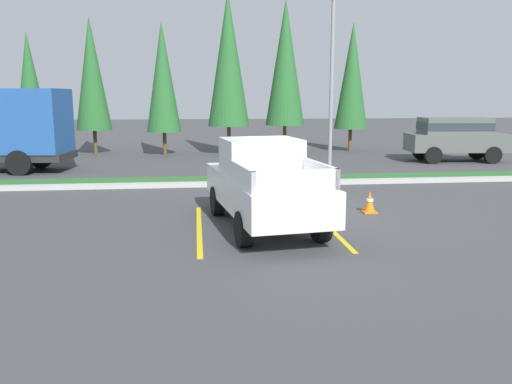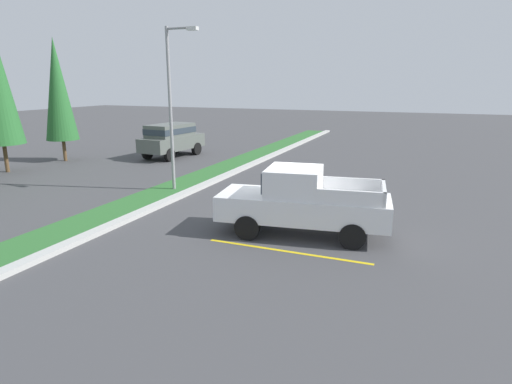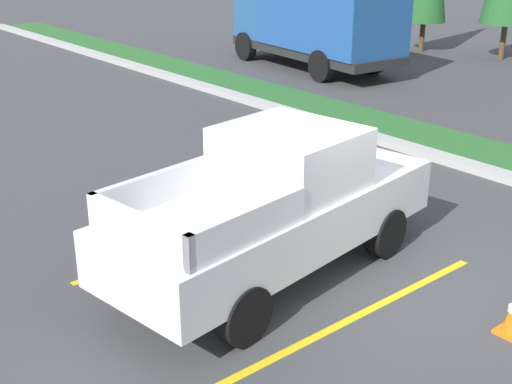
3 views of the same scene
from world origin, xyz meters
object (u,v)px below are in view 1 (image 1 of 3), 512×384
object	(u,v)px
cypress_tree_rightmost	(285,63)
suv_distant	(456,136)
street_light	(333,72)
cypress_tree_right_inner	(228,59)
traffic_cone	(370,202)
pickup_truck_main	(263,184)
cypress_tree_far_right	(352,76)
cypress_tree_leftmost	(30,84)
cypress_tree_left_inner	(92,74)
cypress_tree_center	(163,77)

from	to	relation	value
cypress_tree_rightmost	suv_distant	bearing A→B (deg)	-36.59
street_light	cypress_tree_rightmost	bearing A→B (deg)	89.78
cypress_tree_right_inner	traffic_cone	xyz separation A→B (m)	(2.85, -14.94, -4.71)
cypress_tree_rightmost	traffic_cone	size ratio (longest dim) A/B	13.90
pickup_truck_main	street_light	size ratio (longest dim) A/B	0.80
street_light	cypress_tree_far_right	xyz separation A→B (m)	(3.78, 10.31, 0.25)
cypress_tree_leftmost	cypress_tree_rightmost	bearing A→B (deg)	3.76
pickup_truck_main	cypress_tree_rightmost	world-z (taller)	cypress_tree_rightmost
suv_distant	cypress_tree_left_inner	bearing A→B (deg)	162.86
cypress_tree_leftmost	traffic_cone	bearing A→B (deg)	-49.25
cypress_tree_leftmost	cypress_tree_rightmost	xyz separation A→B (m)	(13.39, 0.88, 1.19)
cypress_tree_right_inner	cypress_tree_rightmost	world-z (taller)	cypress_tree_right_inner
pickup_truck_main	cypress_tree_left_inner	xyz separation A→B (m)	(-7.04, 17.20, 3.22)
street_light	cypress_tree_right_inner	xyz separation A→B (m)	(-3.18, 9.47, 1.05)
suv_distant	street_light	world-z (taller)	street_light
cypress_tree_rightmost	cypress_tree_far_right	size ratio (longest dim) A/B	1.17
cypress_tree_left_inner	traffic_cone	xyz separation A→B (m)	(10.08, -16.02, -3.97)
cypress_tree_leftmost	cypress_tree_far_right	xyz separation A→B (m)	(17.13, 0.67, 0.48)
cypress_tree_center	cypress_tree_far_right	bearing A→B (deg)	4.67
cypress_tree_left_inner	cypress_tree_rightmost	distance (m)	10.47
traffic_cone	pickup_truck_main	bearing A→B (deg)	-158.85
cypress_tree_right_inner	cypress_tree_rightmost	bearing A→B (deg)	18.06
cypress_tree_left_inner	traffic_cone	size ratio (longest dim) A/B	12.05
cypress_tree_leftmost	traffic_cone	world-z (taller)	cypress_tree_leftmost
cypress_tree_leftmost	cypress_tree_left_inner	world-z (taller)	cypress_tree_left_inner
suv_distant	cypress_tree_right_inner	xyz separation A→B (m)	(-10.58, 4.42, 3.77)
suv_distant	cypress_tree_far_right	xyz separation A→B (m)	(-3.62, 5.25, 2.97)
cypress_tree_left_inner	cypress_tree_right_inner	size ratio (longest dim) A/B	0.85
street_light	traffic_cone	bearing A→B (deg)	-93.38
suv_distant	cypress_tree_leftmost	distance (m)	21.39
cypress_tree_center	cypress_tree_rightmost	distance (m)	6.78
cypress_tree_rightmost	cypress_tree_far_right	world-z (taller)	cypress_tree_rightmost
cypress_tree_left_inner	cypress_tree_rightmost	xyz separation A→B (m)	(10.44, -0.03, 0.65)
street_light	cypress_tree_center	size ratio (longest dim) A/B	0.98
cypress_tree_center	cypress_tree_far_right	xyz separation A→B (m)	(10.39, 0.85, 0.13)
cypress_tree_right_inner	cypress_tree_far_right	distance (m)	7.05
cypress_tree_leftmost	street_light	bearing A→B (deg)	-35.84
suv_distant	cypress_tree_right_inner	size ratio (longest dim) A/B	0.56
street_light	traffic_cone	size ratio (longest dim) A/B	11.36
pickup_truck_main	cypress_tree_rightmost	size ratio (longest dim) A/B	0.65
street_light	cypress_tree_far_right	bearing A→B (deg)	69.85
suv_distant	cypress_tree_leftmost	size ratio (longest dim) A/B	0.75
pickup_truck_main	traffic_cone	world-z (taller)	pickup_truck_main
suv_distant	street_light	distance (m)	9.37
cypress_tree_left_inner	cypress_tree_far_right	distance (m)	14.19
cypress_tree_left_inner	suv_distant	bearing A→B (deg)	-17.14
traffic_cone	cypress_tree_right_inner	bearing A→B (deg)	100.81
cypress_tree_leftmost	cypress_tree_center	distance (m)	6.75
cypress_tree_right_inner	cypress_tree_rightmost	distance (m)	3.38
cypress_tree_left_inner	traffic_cone	distance (m)	19.34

